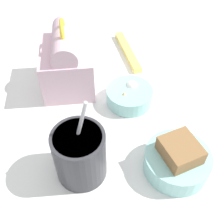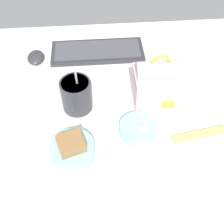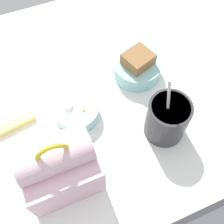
{
  "view_description": "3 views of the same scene",
  "coord_description": "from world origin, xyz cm",
  "px_view_note": "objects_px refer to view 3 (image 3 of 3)",
  "views": [
    {
      "loc": [
        -46.17,
        2.43,
        53.89
      ],
      "look_at": [
        -3.23,
        -2.41,
        7.0
      ],
      "focal_mm": 45.0,
      "sensor_mm": 36.0,
      "label": 1
    },
    {
      "loc": [
        -7.77,
        -59.91,
        77.4
      ],
      "look_at": [
        -3.23,
        -2.41,
        7.0
      ],
      "focal_mm": 45.0,
      "sensor_mm": 36.0,
      "label": 2
    },
    {
      "loc": [
        10.63,
        30.23,
        68.32
      ],
      "look_at": [
        -3.23,
        -2.41,
        7.0
      ],
      "focal_mm": 45.0,
      "sensor_mm": 36.0,
      "label": 3
    }
  ],
  "objects_px": {
    "lunch_bag": "(60,168)",
    "bento_bowl_sandwich": "(137,67)",
    "bento_bowl_snacks": "(77,111)",
    "soup_cup": "(167,119)"
  },
  "relations": [
    {
      "from": "lunch_bag",
      "to": "bento_bowl_sandwich",
      "type": "bearing_deg",
      "value": -143.55
    },
    {
      "from": "lunch_bag",
      "to": "bento_bowl_sandwich",
      "type": "distance_m",
      "value": 0.37
    },
    {
      "from": "bento_bowl_sandwich",
      "to": "bento_bowl_snacks",
      "type": "distance_m",
      "value": 0.22
    },
    {
      "from": "bento_bowl_sandwich",
      "to": "bento_bowl_snacks",
      "type": "relative_size",
      "value": 1.16
    },
    {
      "from": "lunch_bag",
      "to": "soup_cup",
      "type": "xyz_separation_m",
      "value": [
        -0.28,
        -0.02,
        -0.01
      ]
    },
    {
      "from": "lunch_bag",
      "to": "bento_bowl_snacks",
      "type": "relative_size",
      "value": 1.64
    },
    {
      "from": "bento_bowl_sandwich",
      "to": "lunch_bag",
      "type": "bearing_deg",
      "value": 36.45
    },
    {
      "from": "lunch_bag",
      "to": "bento_bowl_sandwich",
      "type": "xyz_separation_m",
      "value": [
        -0.3,
        -0.22,
        -0.04
      ]
    },
    {
      "from": "soup_cup",
      "to": "bento_bowl_sandwich",
      "type": "distance_m",
      "value": 0.2
    },
    {
      "from": "lunch_bag",
      "to": "bento_bowl_snacks",
      "type": "distance_m",
      "value": 0.18
    }
  ]
}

